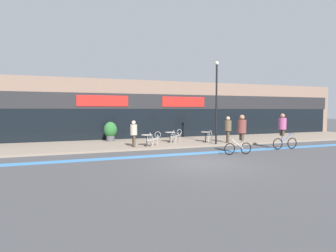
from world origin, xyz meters
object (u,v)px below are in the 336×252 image
(bistro_table_0, at_px, (147,138))
(planter_pot, at_px, (110,131))
(cafe_chair_0_side, at_px, (156,137))
(cafe_chair_1_near, at_px, (173,136))
(lamp_post, at_px, (216,97))
(bistro_table_1, at_px, (170,135))
(cyclist_0, at_px, (241,131))
(cyclist_1, at_px, (283,128))
(pedestrian_far_end, at_px, (228,127))
(bistro_table_2, at_px, (206,135))
(cafe_chair_2_near, at_px, (210,136))
(cafe_chair_1_side, at_px, (178,135))
(pedestrian_near_end, at_px, (134,131))
(cafe_chair_0_near, at_px, (150,139))

(bistro_table_0, bearing_deg, planter_pot, 119.71)
(cafe_chair_0_side, bearing_deg, bistro_table_0, 6.04)
(cafe_chair_1_near, distance_m, lamp_post, 3.96)
(cafe_chair_1_near, bearing_deg, bistro_table_1, 4.49)
(cyclist_0, distance_m, cyclist_1, 3.62)
(bistro_table_1, xyz_separation_m, pedestrian_far_end, (3.67, -1.74, 0.58))
(lamp_post, bearing_deg, planter_pot, 148.30)
(lamp_post, bearing_deg, bistro_table_2, 96.45)
(cafe_chair_0_side, bearing_deg, pedestrian_far_end, -177.40)
(bistro_table_1, bearing_deg, cyclist_0, -69.29)
(bistro_table_1, bearing_deg, cyclist_1, -40.48)
(bistro_table_2, height_order, cyclist_0, cyclist_0)
(cafe_chair_2_near, relative_size, cyclist_1, 0.41)
(cafe_chair_2_near, distance_m, lamp_post, 2.73)
(cafe_chair_1_side, relative_size, pedestrian_near_end, 0.55)
(cyclist_0, bearing_deg, cafe_chair_1_near, -63.08)
(cyclist_1, bearing_deg, pedestrian_far_end, 124.32)
(bistro_table_2, relative_size, cafe_chair_1_side, 0.82)
(bistro_table_2, distance_m, cafe_chair_1_near, 2.43)
(cafe_chair_1_side, relative_size, pedestrian_far_end, 0.49)
(bistro_table_1, xyz_separation_m, cyclist_1, (5.64, -4.81, 0.65))
(cafe_chair_2_near, bearing_deg, bistro_table_2, 4.18)
(bistro_table_2, bearing_deg, cyclist_0, -93.87)
(bistro_table_0, relative_size, cafe_chair_1_side, 0.82)
(bistro_table_2, height_order, pedestrian_near_end, pedestrian_near_end)
(cyclist_0, bearing_deg, cafe_chair_1_side, -71.39)
(cafe_chair_0_side, xyz_separation_m, lamp_post, (4.01, -0.70, 2.66))
(bistro_table_1, distance_m, planter_pot, 4.45)
(cafe_chair_0_near, height_order, pedestrian_near_end, pedestrian_near_end)
(cafe_chair_2_near, relative_size, lamp_post, 0.16)
(bistro_table_1, height_order, cafe_chair_0_near, cafe_chair_0_near)
(cafe_chair_0_near, distance_m, cafe_chair_1_side, 3.35)
(bistro_table_1, height_order, pedestrian_near_end, pedestrian_near_end)
(bistro_table_0, distance_m, lamp_post, 5.39)
(cafe_chair_2_near, xyz_separation_m, lamp_post, (0.15, -0.61, 2.66))
(cafe_chair_0_near, xyz_separation_m, cyclist_1, (7.72, -2.84, 0.65))
(bistro_table_2, distance_m, pedestrian_near_end, 5.49)
(cafe_chair_0_near, distance_m, cyclist_0, 5.53)
(cafe_chair_0_near, bearing_deg, lamp_post, -93.77)
(cafe_chair_0_side, relative_size, cyclist_1, 0.41)
(cafe_chair_0_near, xyz_separation_m, lamp_post, (4.63, -0.08, 2.66))
(bistro_table_1, distance_m, cyclist_0, 5.96)
(cafe_chair_1_side, distance_m, cyclist_0, 5.78)
(cafe_chair_0_near, relative_size, pedestrian_near_end, 0.55)
(cyclist_0, bearing_deg, cafe_chair_2_near, -90.60)
(cafe_chair_2_near, distance_m, cyclist_0, 4.15)
(cafe_chair_0_side, bearing_deg, lamp_post, 176.99)
(bistro_table_1, distance_m, cafe_chair_0_near, 2.87)
(pedestrian_far_end, bearing_deg, cyclist_1, 138.49)
(planter_pot, distance_m, cyclist_1, 11.78)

